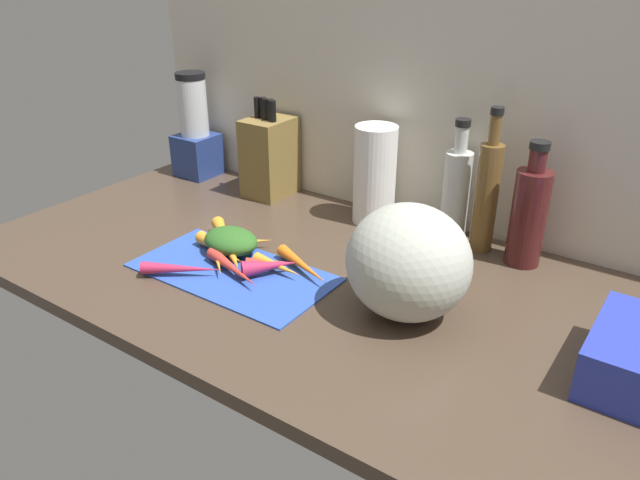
# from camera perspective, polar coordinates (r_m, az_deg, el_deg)

# --- Properties ---
(ground_plane) EXTENTS (1.70, 0.80, 0.03)m
(ground_plane) POSITION_cam_1_polar(r_m,az_deg,el_deg) (1.27, 2.13, -4.33)
(ground_plane) COLOR #47382B
(wall_back) EXTENTS (1.70, 0.03, 0.60)m
(wall_back) POSITION_cam_1_polar(r_m,az_deg,el_deg) (1.48, 10.67, 12.75)
(wall_back) COLOR beige
(wall_back) RESTS_ON ground_plane
(cutting_board) EXTENTS (0.43, 0.22, 0.01)m
(cutting_board) POSITION_cam_1_polar(r_m,az_deg,el_deg) (1.30, -8.23, -2.94)
(cutting_board) COLOR #2D51B7
(cutting_board) RESTS_ON ground_plane
(carrot_0) EXTENTS (0.10, 0.09, 0.03)m
(carrot_0) POSITION_cam_1_polar(r_m,az_deg,el_deg) (1.32, -8.17, -1.59)
(carrot_0) COLOR orange
(carrot_0) RESTS_ON cutting_board
(carrot_1) EXTENTS (0.12, 0.08, 0.02)m
(carrot_1) POSITION_cam_1_polar(r_m,az_deg,el_deg) (1.29, -4.22, -2.17)
(carrot_1) COLOR red
(carrot_1) RESTS_ON cutting_board
(carrot_2) EXTENTS (0.18, 0.08, 0.03)m
(carrot_2) POSITION_cam_1_polar(r_m,az_deg,el_deg) (1.28, -8.18, -2.66)
(carrot_2) COLOR red
(carrot_2) RESTS_ON cutting_board
(carrot_3) EXTENTS (0.17, 0.09, 0.03)m
(carrot_3) POSITION_cam_1_polar(r_m,az_deg,el_deg) (1.27, -1.61, -2.42)
(carrot_3) COLOR orange
(carrot_3) RESTS_ON cutting_board
(carrot_4) EXTENTS (0.16, 0.11, 0.03)m
(carrot_4) POSITION_cam_1_polar(r_m,az_deg,el_deg) (1.29, -12.88, -2.64)
(carrot_4) COLOR #B2264C
(carrot_4) RESTS_ON cutting_board
(carrot_5) EXTENTS (0.14, 0.13, 0.02)m
(carrot_5) POSITION_cam_1_polar(r_m,az_deg,el_deg) (1.34, -9.71, -1.48)
(carrot_5) COLOR orange
(carrot_5) RESTS_ON cutting_board
(carrot_6) EXTENTS (0.13, 0.11, 0.03)m
(carrot_6) POSITION_cam_1_polar(r_m,az_deg,el_deg) (1.42, -9.09, 0.55)
(carrot_6) COLOR orange
(carrot_6) RESTS_ON cutting_board
(carrot_7) EXTENTS (0.10, 0.11, 0.04)m
(carrot_7) POSITION_cam_1_polar(r_m,az_deg,el_deg) (1.27, -4.77, -2.44)
(carrot_7) COLOR #B2264C
(carrot_7) RESTS_ON cutting_board
(carrot_8) EXTENTS (0.13, 0.03, 0.02)m
(carrot_8) POSITION_cam_1_polar(r_m,az_deg,el_deg) (1.28, -4.00, -2.47)
(carrot_8) COLOR orange
(carrot_8) RESTS_ON cutting_board
(carrot_9) EXTENTS (0.17, 0.07, 0.03)m
(carrot_9) POSITION_cam_1_polar(r_m,az_deg,el_deg) (1.36, -9.35, -0.84)
(carrot_9) COLOR orange
(carrot_9) RESTS_ON cutting_board
(carrot_10) EXTENTS (0.10, 0.10, 0.02)m
(carrot_10) POSITION_cam_1_polar(r_m,az_deg,el_deg) (1.39, -6.91, -0.19)
(carrot_10) COLOR orange
(carrot_10) RESTS_ON cutting_board
(carrot_greens_pile) EXTENTS (0.13, 0.10, 0.06)m
(carrot_greens_pile) POSITION_cam_1_polar(r_m,az_deg,el_deg) (1.36, -8.38, -0.08)
(carrot_greens_pile) COLOR #2D6023
(carrot_greens_pile) RESTS_ON cutting_board
(winter_squash) EXTENTS (0.23, 0.22, 0.22)m
(winter_squash) POSITION_cam_1_polar(r_m,az_deg,el_deg) (1.11, 8.29, -2.08)
(winter_squash) COLOR #B2B7A8
(winter_squash) RESTS_ON ground_plane
(knife_block) EXTENTS (0.11, 0.14, 0.27)m
(knife_block) POSITION_cam_1_polar(r_m,az_deg,el_deg) (1.67, -4.74, 7.87)
(knife_block) COLOR olive
(knife_block) RESTS_ON ground_plane
(blender_appliance) EXTENTS (0.11, 0.11, 0.30)m
(blender_appliance) POSITION_cam_1_polar(r_m,az_deg,el_deg) (1.85, -11.65, 9.88)
(blender_appliance) COLOR navy
(blender_appliance) RESTS_ON ground_plane
(paper_towel_roll) EXTENTS (0.10, 0.10, 0.24)m
(paper_towel_roll) POSITION_cam_1_polar(r_m,az_deg,el_deg) (1.49, 5.16, 6.09)
(paper_towel_roll) COLOR white
(paper_towel_roll) RESTS_ON ground_plane
(bottle_0) EXTENTS (0.06, 0.06, 0.29)m
(bottle_0) POSITION_cam_1_polar(r_m,az_deg,el_deg) (1.44, 12.65, 4.49)
(bottle_0) COLOR silver
(bottle_0) RESTS_ON ground_plane
(bottle_1) EXTENTS (0.05, 0.05, 0.33)m
(bottle_1) POSITION_cam_1_polar(r_m,az_deg,el_deg) (1.38, 15.39, 4.20)
(bottle_1) COLOR brown
(bottle_1) RESTS_ON ground_plane
(bottle_2) EXTENTS (0.08, 0.08, 0.27)m
(bottle_2) POSITION_cam_1_polar(r_m,az_deg,el_deg) (1.36, 19.02, 2.30)
(bottle_2) COLOR #471919
(bottle_2) RESTS_ON ground_plane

